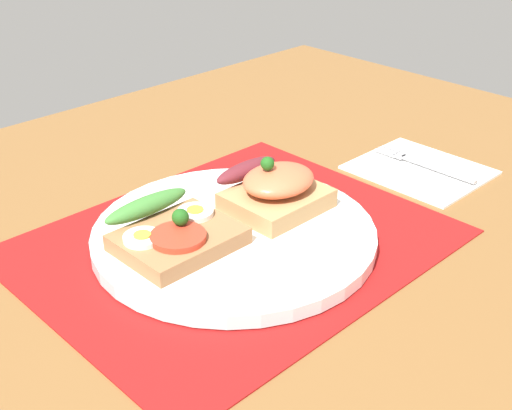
{
  "coord_description": "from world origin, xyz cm",
  "views": [
    {
      "loc": [
        -38.6,
        -42.61,
        35.18
      ],
      "look_at": [
        3.0,
        0.0,
        3.18
      ],
      "focal_mm": 47.7,
      "sensor_mm": 36.0,
      "label": 1
    }
  ],
  "objects_px": {
    "sandwich_egg_tomato": "(173,232)",
    "sandwich_salmon": "(273,188)",
    "plate": "(234,235)",
    "napkin": "(420,169)",
    "fork": "(421,163)"
  },
  "relations": [
    {
      "from": "sandwich_egg_tomato",
      "to": "sandwich_salmon",
      "type": "bearing_deg",
      "value": -6.27
    },
    {
      "from": "plate",
      "to": "napkin",
      "type": "distance_m",
      "value": 0.28
    },
    {
      "from": "napkin",
      "to": "fork",
      "type": "xyz_separation_m",
      "value": [
        0.01,
        0.0,
        0.0
      ]
    },
    {
      "from": "fork",
      "to": "sandwich_salmon",
      "type": "bearing_deg",
      "value": 170.56
    },
    {
      "from": "fork",
      "to": "plate",
      "type": "bearing_deg",
      "value": 173.76
    },
    {
      "from": "sandwich_egg_tomato",
      "to": "napkin",
      "type": "xyz_separation_m",
      "value": [
        0.33,
        -0.05,
        -0.03
      ]
    },
    {
      "from": "sandwich_egg_tomato",
      "to": "fork",
      "type": "xyz_separation_m",
      "value": [
        0.34,
        -0.05,
        -0.02
      ]
    },
    {
      "from": "fork",
      "to": "napkin",
      "type": "bearing_deg",
      "value": -157.82
    },
    {
      "from": "plate",
      "to": "napkin",
      "type": "xyz_separation_m",
      "value": [
        0.27,
        -0.03,
        -0.01
      ]
    },
    {
      "from": "plate",
      "to": "napkin",
      "type": "height_order",
      "value": "plate"
    },
    {
      "from": "sandwich_salmon",
      "to": "sandwich_egg_tomato",
      "type": "bearing_deg",
      "value": 173.73
    },
    {
      "from": "sandwich_salmon",
      "to": "napkin",
      "type": "bearing_deg",
      "value": -10.51
    },
    {
      "from": "napkin",
      "to": "fork",
      "type": "height_order",
      "value": "fork"
    },
    {
      "from": "plate",
      "to": "sandwich_salmon",
      "type": "distance_m",
      "value": 0.07
    },
    {
      "from": "sandwich_salmon",
      "to": "napkin",
      "type": "relative_size",
      "value": 0.66
    }
  ]
}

